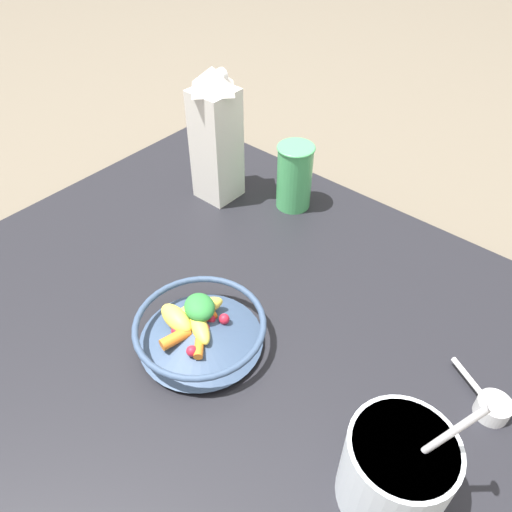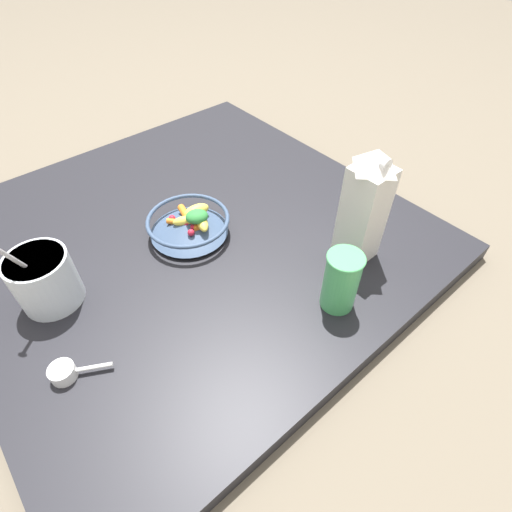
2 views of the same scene
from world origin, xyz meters
The scene contains 7 objects.
ground_plane centered at (0.00, 0.00, 0.00)m, with size 6.00×6.00×0.00m, color #665B4C.
countertop centered at (0.00, 0.00, 0.02)m, with size 1.05×1.05×0.04m.
fruit_bowl centered at (0.00, -0.02, 0.08)m, with size 0.20×0.20×0.07m.
milk_carton centered at (0.25, -0.32, 0.18)m, with size 0.08×0.08×0.28m.
yogurt_tub centered at (-0.34, 0.00, 0.11)m, with size 0.12×0.12×0.22m.
drinking_cup centered at (0.11, -0.40, 0.11)m, with size 0.08×0.08×0.14m.
measuring_scoop centered at (-0.39, -0.19, 0.06)m, with size 0.10×0.07×0.03m.
Camera 2 is at (-0.36, -0.68, 0.71)m, focal length 28.00 mm.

